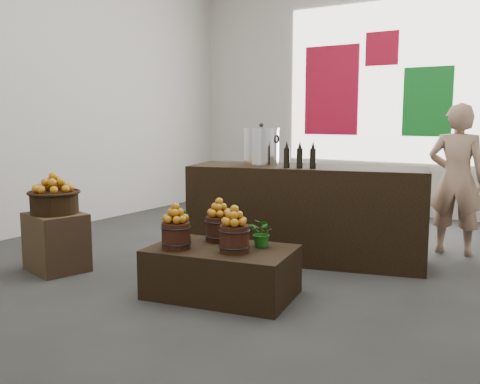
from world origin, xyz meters
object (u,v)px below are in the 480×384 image
Objects in this scene: wicker_basket at (54,203)px; display_table at (222,272)px; stock_pot_left at (261,147)px; shopper at (456,180)px; counter at (306,213)px; crate at (56,242)px.

wicker_basket reaches higher than display_table.
stock_pot_left reaches higher than display_table.
stock_pot_left is 2.13m from shopper.
wicker_basket is 0.19× the size of counter.
shopper is at bearing 25.33° from counter.
crate is at bearing 39.07° from shopper.
wicker_basket is at bearing 0.00° from crate.
crate is 1.79m from display_table.
stock_pot_left is (1.39, 1.55, 0.88)m from crate.
shopper is (1.34, 2.51, 0.61)m from display_table.
display_table is at bearing -108.50° from counter.
shopper is at bearing 34.85° from stock_pot_left.
display_table is 0.49× the size of counter.
display_table is at bearing -73.44° from stock_pot_left.
counter is at bearing 38.13° from shopper.
crate is 0.34× the size of shopper.
counter is at bearing 42.12° from wicker_basket.
counter is 6.47× the size of stock_pot_left.
stock_pot_left is at bearing 32.42° from shopper.
crate is 1.25× the size of wicker_basket.
display_table is 3.19× the size of stock_pot_left.
wicker_basket is 4.16m from shopper.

